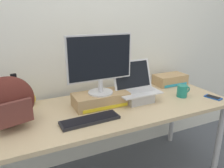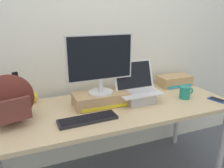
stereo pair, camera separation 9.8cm
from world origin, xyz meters
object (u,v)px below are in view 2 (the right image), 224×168
desktop_monitor (100,62)px  cell_phone (217,100)px  toner_box_yellow (101,99)px  toner_box_cyan (174,81)px  messenger_backpack (8,99)px  external_keyboard (88,119)px  coffee_mug (185,92)px  plush_toy (32,97)px  open_laptop (137,93)px

desktop_monitor → cell_phone: 1.02m
toner_box_yellow → toner_box_cyan: 0.86m
messenger_backpack → cell_phone: bearing=-23.6°
external_keyboard → cell_phone: external_keyboard is taller
coffee_mug → cell_phone: 0.26m
plush_toy → toner_box_cyan: 1.34m
desktop_monitor → open_laptop: size_ratio=1.45×
toner_box_yellow → coffee_mug: coffee_mug is taller
cell_phone → toner_box_cyan: toner_box_cyan is taller
coffee_mug → plush_toy: (-1.21, 0.38, -0.00)m
coffee_mug → toner_box_cyan: 0.35m
cell_phone → toner_box_yellow: bearing=147.9°
open_laptop → plush_toy: (-0.80, 0.29, -0.02)m
toner_box_cyan → external_keyboard: bearing=-157.7°
external_keyboard → plush_toy: (-0.33, 0.47, 0.03)m
external_keyboard → cell_phone: bearing=-4.7°
toner_box_yellow → messenger_backpack: size_ratio=1.11×
external_keyboard → coffee_mug: (0.88, 0.09, 0.04)m
cell_phone → plush_toy: size_ratio=1.61×
toner_box_cyan → cell_phone: bearing=-79.2°
desktop_monitor → coffee_mug: bearing=-11.4°
messenger_backpack → plush_toy: bearing=48.0°
messenger_backpack → plush_toy: 0.35m
desktop_monitor → plush_toy: 0.63m
open_laptop → plush_toy: bearing=159.2°
desktop_monitor → open_laptop: (0.30, -0.03, -0.27)m
cell_phone → coffee_mug: bearing=131.4°
external_keyboard → messenger_backpack: bearing=157.5°
toner_box_yellow → cell_phone: 0.96m
desktop_monitor → plush_toy: size_ratio=5.54×
open_laptop → external_keyboard: open_laptop is taller
toner_box_yellow → open_laptop: 0.30m
desktop_monitor → toner_box_cyan: bearing=11.8°
messenger_backpack → cell_phone: 1.59m
messenger_backpack → desktop_monitor: bearing=-11.7°
messenger_backpack → open_laptop: bearing=-15.0°
toner_box_yellow → plush_toy: bearing=153.5°
external_keyboard → cell_phone: size_ratio=2.72×
desktop_monitor → coffee_mug: 0.77m
desktop_monitor → external_keyboard: 0.43m
messenger_backpack → cell_phone: (1.57, -0.23, -0.15)m
toner_box_yellow → plush_toy: (-0.50, 0.25, -0.00)m
plush_toy → toner_box_cyan: toner_box_cyan is taller
toner_box_yellow → desktop_monitor: (0.00, -0.00, 0.29)m
cell_phone → plush_toy: (-1.42, 0.52, 0.04)m
cell_phone → desktop_monitor: bearing=148.0°
open_laptop → coffee_mug: bearing=-14.1°
coffee_mug → toner_box_cyan: bearing=67.9°
external_keyboard → toner_box_cyan: bearing=20.1°
coffee_mug → plush_toy: 1.26m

